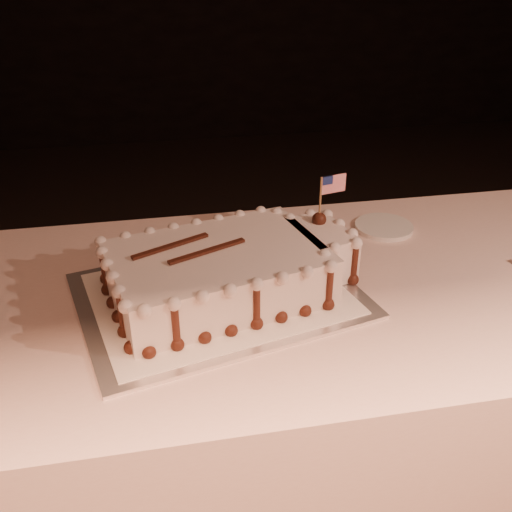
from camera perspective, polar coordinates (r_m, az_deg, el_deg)
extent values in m
cube|color=beige|center=(1.52, 9.58, -14.38)|extent=(2.40, 0.80, 0.75)
cube|color=white|center=(1.20, -3.76, -3.94)|extent=(0.65, 0.54, 0.01)
cube|color=white|center=(1.20, -3.77, -3.74)|extent=(0.58, 0.49, 0.00)
cube|color=white|center=(1.17, -3.85, -1.64)|extent=(0.48, 0.37, 0.10)
cube|color=white|center=(1.26, 6.47, 0.68)|extent=(0.14, 0.18, 0.10)
sphere|color=#481D12|center=(1.04, -10.66, -9.43)|extent=(0.03, 0.03, 0.03)
sphere|color=#481D12|center=(1.05, -7.87, -8.77)|extent=(0.03, 0.03, 0.03)
sphere|color=#481D12|center=(1.06, -5.15, -8.10)|extent=(0.03, 0.03, 0.03)
sphere|color=#481D12|center=(1.08, -2.51, -7.44)|extent=(0.03, 0.03, 0.03)
sphere|color=#481D12|center=(1.09, 0.06, -6.77)|extent=(0.03, 0.03, 0.03)
sphere|color=#481D12|center=(1.11, 2.54, -6.11)|extent=(0.03, 0.03, 0.03)
sphere|color=#481D12|center=(1.13, 4.92, -5.47)|extent=(0.03, 0.03, 0.03)
sphere|color=#481D12|center=(1.16, 7.22, -4.84)|extent=(0.03, 0.03, 0.03)
sphere|color=#481D12|center=(1.19, 6.61, -3.68)|extent=(0.03, 0.03, 0.03)
sphere|color=#481D12|center=(1.22, 7.58, -2.89)|extent=(0.03, 0.03, 0.03)
sphere|color=#481D12|center=(1.24, 9.65, -2.34)|extent=(0.03, 0.03, 0.03)
sphere|color=#481D12|center=(1.28, 9.26, -1.38)|extent=(0.03, 0.03, 0.03)
sphere|color=#481D12|center=(1.31, 8.05, -0.32)|extent=(0.03, 0.03, 0.03)
sphere|color=#481D12|center=(1.35, 6.91, 0.68)|extent=(0.03, 0.03, 0.03)
sphere|color=#481D12|center=(1.35, 5.27, 0.74)|extent=(0.03, 0.03, 0.03)
sphere|color=#481D12|center=(1.33, 3.29, 0.30)|extent=(0.03, 0.03, 0.03)
sphere|color=#481D12|center=(1.35, 2.02, 0.90)|extent=(0.03, 0.03, 0.03)
sphere|color=#481D12|center=(1.36, 0.46, 1.06)|extent=(0.03, 0.03, 0.03)
sphere|color=#481D12|center=(1.34, -1.57, 0.63)|extent=(0.03, 0.03, 0.03)
sphere|color=#481D12|center=(1.32, -3.67, 0.18)|extent=(0.03, 0.03, 0.03)
sphere|color=#481D12|center=(1.31, -5.81, -0.28)|extent=(0.03, 0.03, 0.03)
sphere|color=#481D12|center=(1.30, -7.99, -0.75)|extent=(0.03, 0.03, 0.03)
sphere|color=#481D12|center=(1.29, -10.22, -1.22)|extent=(0.03, 0.03, 0.03)
sphere|color=#481D12|center=(1.28, -12.48, -1.70)|extent=(0.03, 0.03, 0.03)
sphere|color=#481D12|center=(1.27, -14.77, -2.18)|extent=(0.03, 0.03, 0.03)
sphere|color=#481D12|center=(1.23, -14.63, -3.28)|extent=(0.03, 0.03, 0.03)
sphere|color=#481D12|center=(1.19, -14.14, -4.54)|extent=(0.03, 0.03, 0.03)
sphere|color=#481D12|center=(1.14, -13.60, -5.89)|extent=(0.03, 0.03, 0.03)
sphere|color=#481D12|center=(1.10, -13.03, -7.35)|extent=(0.03, 0.03, 0.03)
sphere|color=#481D12|center=(1.06, -12.40, -8.92)|extent=(0.03, 0.03, 0.03)
sphere|color=white|center=(0.99, -11.12, -5.41)|extent=(0.03, 0.03, 0.03)
sphere|color=white|center=(1.00, -8.22, -4.76)|extent=(0.03, 0.03, 0.03)
sphere|color=white|center=(1.01, -5.38, -4.10)|extent=(0.03, 0.03, 0.03)
sphere|color=white|center=(1.03, -2.62, -3.46)|extent=(0.03, 0.03, 0.03)
sphere|color=white|center=(1.04, 0.06, -2.82)|extent=(0.03, 0.03, 0.03)
sphere|color=white|center=(1.06, 2.64, -2.20)|extent=(0.03, 0.03, 0.03)
sphere|color=white|center=(1.08, 5.12, -1.60)|extent=(0.03, 0.03, 0.03)
sphere|color=white|center=(1.11, 7.50, -1.03)|extent=(0.03, 0.03, 0.03)
sphere|color=white|center=(1.14, 6.86, 0.06)|extent=(0.03, 0.03, 0.03)
sphere|color=white|center=(1.17, 7.86, 0.79)|extent=(0.03, 0.03, 0.03)
sphere|color=white|center=(1.20, 10.00, 1.27)|extent=(0.03, 0.03, 0.03)
sphere|color=white|center=(1.23, 9.59, 2.17)|extent=(0.03, 0.03, 0.03)
sphere|color=white|center=(1.27, 8.33, 3.16)|extent=(0.03, 0.03, 0.03)
sphere|color=white|center=(1.31, 7.14, 4.09)|extent=(0.03, 0.03, 0.03)
sphere|color=white|center=(1.31, 5.44, 4.15)|extent=(0.03, 0.03, 0.03)
sphere|color=white|center=(1.29, 3.40, 3.76)|extent=(0.03, 0.03, 0.03)
sphere|color=white|center=(1.31, 2.09, 4.31)|extent=(0.03, 0.03, 0.03)
sphere|color=white|center=(1.32, 0.48, 4.46)|extent=(0.03, 0.03, 0.03)
sphere|color=white|center=(1.30, -1.63, 4.06)|extent=(0.03, 0.03, 0.03)
sphere|color=white|center=(1.28, -3.79, 3.65)|extent=(0.03, 0.03, 0.03)
sphere|color=white|center=(1.27, -6.01, 3.21)|extent=(0.03, 0.03, 0.03)
sphere|color=white|center=(1.26, -8.27, 2.77)|extent=(0.03, 0.03, 0.03)
sphere|color=white|center=(1.24, -10.58, 2.31)|extent=(0.03, 0.03, 0.03)
sphere|color=white|center=(1.24, -12.92, 1.84)|extent=(0.03, 0.03, 0.03)
sphere|color=white|center=(1.23, -15.29, 1.36)|extent=(0.03, 0.03, 0.03)
sphere|color=white|center=(1.19, -15.16, 0.34)|extent=(0.03, 0.03, 0.03)
sphere|color=white|center=(1.14, -14.67, -0.82)|extent=(0.03, 0.03, 0.03)
sphere|color=white|center=(1.10, -14.14, -2.09)|extent=(0.03, 0.03, 0.03)
sphere|color=white|center=(1.05, -13.56, -3.46)|extent=(0.03, 0.03, 0.03)
sphere|color=white|center=(1.01, -12.94, -4.95)|extent=(0.03, 0.03, 0.03)
cylinder|color=#481D12|center=(1.03, -8.03, -6.90)|extent=(0.01, 0.01, 0.09)
sphere|color=#481D12|center=(1.05, -7.88, -8.68)|extent=(0.02, 0.02, 0.02)
cylinder|color=#481D12|center=(1.07, 0.06, -4.93)|extent=(0.01, 0.01, 0.09)
sphere|color=#481D12|center=(1.09, 0.06, -6.68)|extent=(0.02, 0.02, 0.02)
cylinder|color=#481D12|center=(1.13, 7.35, -3.06)|extent=(0.01, 0.01, 0.09)
sphere|color=#481D12|center=(1.15, 7.23, -4.74)|extent=(0.02, 0.02, 0.02)
cylinder|color=#481D12|center=(1.22, 9.82, -0.65)|extent=(0.01, 0.01, 0.09)
sphere|color=#481D12|center=(1.24, 9.66, -2.26)|extent=(0.02, 0.02, 0.02)
cylinder|color=#481D12|center=(1.33, 7.01, 2.29)|extent=(0.01, 0.01, 0.09)
sphere|color=#481D12|center=(1.35, 6.91, 0.77)|extent=(0.02, 0.02, 0.02)
cylinder|color=#481D12|center=(1.33, 2.05, 2.51)|extent=(0.01, 0.01, 0.09)
sphere|color=#481D12|center=(1.35, 2.02, 0.98)|extent=(0.02, 0.02, 0.02)
cylinder|color=#481D12|center=(1.30, -3.72, 1.81)|extent=(0.01, 0.01, 0.09)
sphere|color=#481D12|center=(1.32, -3.67, 0.26)|extent=(0.02, 0.02, 0.02)
cylinder|color=#481D12|center=(1.27, -10.39, 0.44)|extent=(0.01, 0.01, 0.09)
sphere|color=#481D12|center=(1.29, -10.23, -1.14)|extent=(0.02, 0.02, 0.02)
cylinder|color=#481D12|center=(1.21, -14.88, -1.58)|extent=(0.01, 0.01, 0.09)
sphere|color=#481D12|center=(1.23, -14.64, -3.19)|extent=(0.02, 0.02, 0.02)
cylinder|color=#481D12|center=(1.08, -13.28, -5.53)|extent=(0.01, 0.01, 0.09)
sphere|color=#481D12|center=(1.10, -13.04, -7.26)|extent=(0.02, 0.02, 0.02)
cube|color=#481D12|center=(1.17, -8.52, 1.00)|extent=(0.16, 0.08, 0.01)
cube|color=#481D12|center=(1.14, -4.89, 0.50)|extent=(0.16, 0.08, 0.01)
sphere|color=#481D12|center=(1.26, 6.33, 3.66)|extent=(0.03, 0.03, 0.03)
cylinder|color=#A37246|center=(1.25, 6.42, 5.24)|extent=(0.00, 0.00, 0.12)
cube|color=red|center=(1.25, 7.78, 7.16)|extent=(0.06, 0.02, 0.04)
cube|color=navy|center=(1.24, 7.16, 7.52)|extent=(0.02, 0.01, 0.02)
cylinder|color=white|center=(1.51, 12.67, 2.85)|extent=(0.15, 0.15, 0.01)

